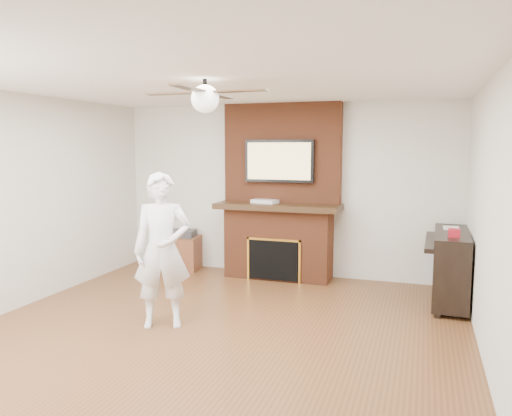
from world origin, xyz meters
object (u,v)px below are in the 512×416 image
(fireplace, at_px, (280,209))
(person, at_px, (162,250))
(side_table, at_px, (182,251))
(piano, at_px, (450,265))

(fireplace, bearing_deg, person, -104.37)
(side_table, distance_m, piano, 3.87)
(person, distance_m, piano, 3.42)
(fireplace, distance_m, piano, 2.41)
(person, height_order, piano, person)
(fireplace, height_order, person, fireplace)
(side_table, xyz_separation_m, piano, (3.84, -0.48, 0.19))
(side_table, relative_size, piano, 0.46)
(person, bearing_deg, piano, 7.36)
(person, relative_size, side_table, 2.65)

